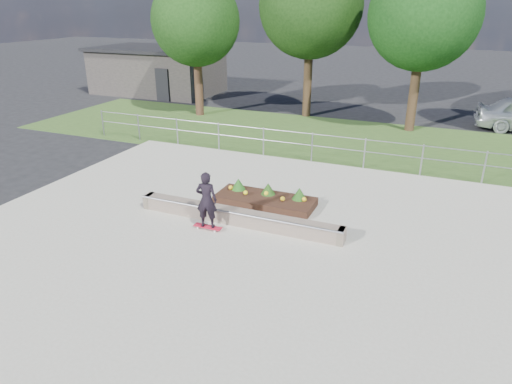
% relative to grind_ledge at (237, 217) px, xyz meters
% --- Properties ---
extents(ground, '(120.00, 120.00, 0.00)m').
position_rel_grind_ledge_xyz_m(ground, '(0.36, -1.51, -0.26)').
color(ground, black).
rests_on(ground, ground).
extents(grass_verge, '(30.00, 8.00, 0.02)m').
position_rel_grind_ledge_xyz_m(grass_verge, '(0.36, 9.49, -0.25)').
color(grass_verge, '#325120').
rests_on(grass_verge, ground).
extents(concrete_slab, '(15.00, 15.00, 0.06)m').
position_rel_grind_ledge_xyz_m(concrete_slab, '(0.36, -1.51, -0.23)').
color(concrete_slab, '#A7A494').
rests_on(concrete_slab, ground).
extents(fence, '(20.06, 0.06, 1.20)m').
position_rel_grind_ledge_xyz_m(fence, '(0.36, 5.99, 0.51)').
color(fence, '#9C9EA4').
rests_on(fence, ground).
extents(building, '(8.40, 5.40, 3.00)m').
position_rel_grind_ledge_xyz_m(building, '(-13.64, 16.49, 1.25)').
color(building, '#312D2B').
rests_on(building, ground).
extents(tree_far_left, '(4.55, 4.55, 7.15)m').
position_rel_grind_ledge_xyz_m(tree_far_left, '(-7.64, 11.49, 4.59)').
color(tree_far_left, '#382116').
rests_on(tree_far_left, ground).
extents(tree_mid_left, '(5.25, 5.25, 8.25)m').
position_rel_grind_ledge_xyz_m(tree_mid_left, '(-2.14, 13.49, 5.34)').
color(tree_mid_left, black).
rests_on(tree_mid_left, ground).
extents(tree_mid_right, '(4.90, 4.90, 7.70)m').
position_rel_grind_ledge_xyz_m(tree_mid_right, '(3.36, 12.49, 4.97)').
color(tree_mid_right, '#301F13').
rests_on(tree_mid_right, ground).
extents(grind_ledge, '(6.00, 0.44, 0.43)m').
position_rel_grind_ledge_xyz_m(grind_ledge, '(0.00, 0.00, 0.00)').
color(grind_ledge, '#6C5B4F').
rests_on(grind_ledge, concrete_slab).
extents(planter_bed, '(3.00, 1.20, 0.61)m').
position_rel_grind_ledge_xyz_m(planter_bed, '(0.23, 1.54, -0.02)').
color(planter_bed, black).
rests_on(planter_bed, concrete_slab).
extents(skateboarder, '(0.80, 0.48, 1.64)m').
position_rel_grind_ledge_xyz_m(skateboarder, '(-0.60, -0.62, 0.65)').
color(skateboarder, silver).
rests_on(skateboarder, concrete_slab).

